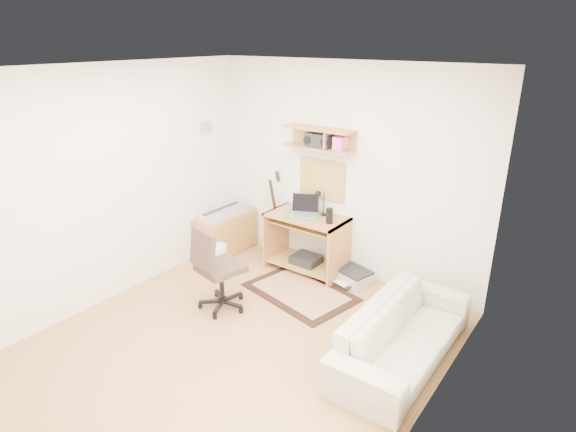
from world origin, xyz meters
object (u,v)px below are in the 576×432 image
Objects in this scene: task_chair at (221,268)px; sofa at (404,325)px; desk at (306,243)px; cabinet at (226,233)px; printer at (354,276)px.

task_chair is 2.01m from sofa.
cabinet is (-1.23, -0.18, -0.10)m from desk.
cabinet is at bearing -156.94° from printer.
task_chair is at bearing -107.93° from printer.
cabinet is 2.14× the size of printer.
sofa is at bearing -29.02° from desk.
cabinet is at bearing -171.89° from desk.
task_chair reaches higher than printer.
desk is at bearing 8.11° from cabinet.
printer is (0.66, 0.07, -0.29)m from desk.
task_chair reaches higher than sofa.
task_chair is 2.32× the size of printer.
task_chair is 1.69m from printer.
task_chair reaches higher than cabinet.
task_chair is at bearing -48.90° from cabinet.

